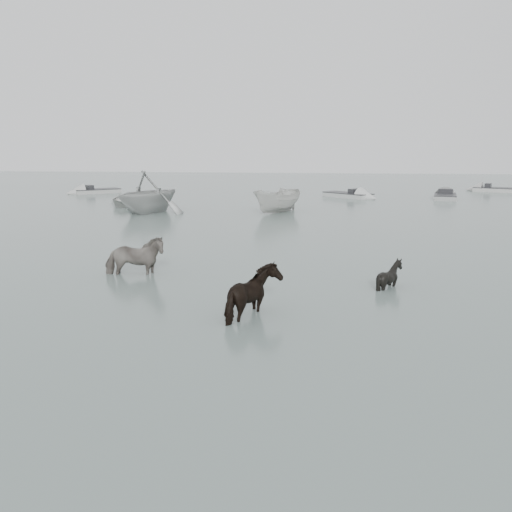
{
  "coord_description": "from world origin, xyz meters",
  "views": [
    {
      "loc": [
        1.9,
        -12.64,
        3.93
      ],
      "look_at": [
        0.16,
        0.81,
        1.0
      ],
      "focal_mm": 35.0,
      "sensor_mm": 36.0,
      "label": 1
    }
  ],
  "objects_px": {
    "pony_black": "(390,267)",
    "rowboat_lead": "(129,198)",
    "pony_pinto": "(134,250)",
    "pony_dark": "(255,285)"
  },
  "relations": [
    {
      "from": "pony_black",
      "to": "rowboat_lead",
      "type": "xyz_separation_m",
      "value": [
        -15.53,
        19.61,
        -0.08
      ]
    },
    {
      "from": "pony_pinto",
      "to": "pony_black",
      "type": "distance_m",
      "value": 7.83
    },
    {
      "from": "pony_dark",
      "to": "rowboat_lead",
      "type": "xyz_separation_m",
      "value": [
        -12.01,
        22.67,
        -0.26
      ]
    },
    {
      "from": "pony_dark",
      "to": "rowboat_lead",
      "type": "relative_size",
      "value": 0.32
    },
    {
      "from": "pony_dark",
      "to": "pony_black",
      "type": "relative_size",
      "value": 1.33
    },
    {
      "from": "pony_dark",
      "to": "pony_pinto",
      "type": "bearing_deg",
      "value": 48.78
    },
    {
      "from": "rowboat_lead",
      "to": "pony_black",
      "type": "bearing_deg",
      "value": -58.6
    },
    {
      "from": "pony_black",
      "to": "pony_dark",
      "type": "bearing_deg",
      "value": 120.01
    },
    {
      "from": "pony_pinto",
      "to": "rowboat_lead",
      "type": "height_order",
      "value": "pony_pinto"
    },
    {
      "from": "pony_pinto",
      "to": "pony_dark",
      "type": "bearing_deg",
      "value": -140.42
    }
  ]
}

